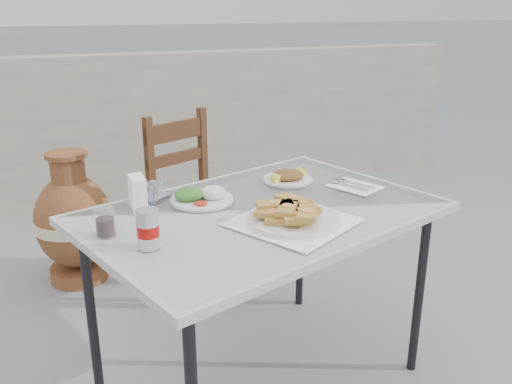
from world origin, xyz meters
name	(u,v)px	position (x,y,z in m)	size (l,w,h in m)	color
ground	(215,374)	(0.00, 0.00, 0.00)	(80.00, 80.00, 0.00)	slate
cafe_table	(262,222)	(0.18, -0.12, 0.76)	(1.57, 1.30, 0.82)	black
pide_plate	(293,213)	(0.23, -0.29, 0.86)	(0.53, 0.53, 0.08)	white
salad_rice_plate	(201,196)	(-0.02, 0.04, 0.84)	(0.25, 0.25, 0.06)	silver
salad_chopped_plate	(288,177)	(0.41, 0.16, 0.84)	(0.22, 0.22, 0.05)	silver
soda_can	(148,229)	(-0.30, -0.32, 0.89)	(0.07, 0.07, 0.13)	silver
cola_glass	(105,223)	(-0.42, -0.16, 0.86)	(0.07, 0.07, 0.10)	white
napkin_holder	(138,193)	(-0.27, 0.05, 0.89)	(0.07, 0.11, 0.13)	white
condiment_caddy	(154,193)	(-0.19, 0.14, 0.85)	(0.14, 0.14, 0.08)	#B9B9C0
cutlery_napkin	(351,185)	(0.65, -0.01, 0.82)	(0.24, 0.26, 0.02)	white
chair	(195,200)	(0.16, 0.87, 0.52)	(0.59, 0.59, 1.00)	#341B0E
terracotta_urn	(74,222)	(-0.50, 1.16, 0.37)	(0.45, 0.45, 0.79)	brown
back_wall	(126,129)	(0.00, 2.50, 0.60)	(6.00, 0.25, 1.20)	#A9A38D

